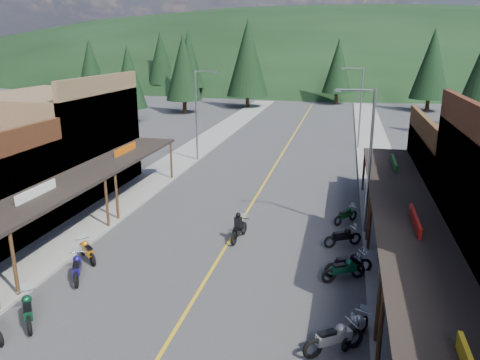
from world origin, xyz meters
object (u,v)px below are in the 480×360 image
Objects in this scene: bike_east_10 at (343,236)px; pedestrian_east_b at (389,203)px; bike_east_6 at (334,337)px; bike_east_7 at (356,328)px; streetlight_3 at (359,105)px; pine_4 at (432,64)px; pine_3 at (338,66)px; pine_7 at (161,58)px; pine_10 at (183,67)px; streetlight_1 at (198,111)px; pine_2 at (248,58)px; bike_west_6 at (28,309)px; streetlight_2 at (367,156)px; bike_east_11 at (346,214)px; pine_1 at (188,59)px; pine_0 at (90,64)px; bike_west_7 at (77,266)px; bike_east_9 at (349,263)px; rider_on_bike at (239,228)px; bike_east_8 at (344,268)px; bike_west_8 at (87,250)px; pine_8 at (129,77)px; shop_west_3 at (58,143)px.

pedestrian_east_b is at bearing 121.25° from bike_east_10.
bike_east_7 is at bearing 105.40° from bike_east_6.
pine_4 is at bearing 69.78° from streetlight_3.
pine_3 is 0.88× the size of pine_7.
bike_east_6 is 9.03m from bike_east_10.
pine_7 is 29.53m from pine_10.
pine_2 is at bearing 94.84° from streetlight_1.
pedestrian_east_b reaches higher than bike_west_6.
pine_3 is (-2.95, 58.00, 2.02)m from streetlight_2.
streetlight_3 is 4.17× the size of bike_east_11.
pine_1 is 5.50× the size of bike_east_6.
pine_0 is 1.00× the size of pine_3.
pine_3 reaches higher than bike_west_7.
bike_east_9 is at bearing -87.98° from pine_3.
pine_1 is at bearing 139.40° from pine_2.
bike_east_11 is (16.07, -48.61, -7.44)m from pine_2.
bike_east_9 is (-0.72, -27.23, -3.81)m from streetlight_3.
pedestrian_east_b is at bearing 65.93° from bike_east_11.
streetlight_2 is 71.59m from pine_0.
bike_east_6 reaches higher than bike_east_7.
bike_west_6 is 1.00× the size of rider_on_bike.
bike_east_8 is 8.82m from pedestrian_east_b.
pine_7 is (-25.05, 54.00, 2.78)m from streetlight_1.
bike_west_8 is at bearing -111.08° from bike_east_9.
pine_8 is at bearing -83.87° from pedestrian_east_b.
shop_west_3 is at bearing -62.66° from pine_0.
bike_east_10 is 3.41m from bike_east_11.
pedestrian_east_b is at bearing -58.15° from pine_7.
pine_4 is 63.61m from bike_west_8.
pine_2 is at bearing 167.53° from bike_east_10.
pine_7 is 5.57× the size of bike_west_6.
bike_east_8 is 3.73m from bike_east_10.
pine_7 is 6.15× the size of bike_west_8.
pedestrian_east_b is at bearing -61.22° from pine_1.
pine_0 is 79.74m from bike_east_6.
streetlight_1 is 28.34m from bike_east_6.
streetlight_3 is 36.18m from pine_3.
bike_east_7 is at bearing -74.67° from pine_2.
pine_10 is 53.81m from bike_east_8.
bike_west_7 reaches higher than bike_east_10.
pine_1 is 43.17m from pine_4.
bike_west_8 is 0.98× the size of bike_east_10.
pine_10 is (-36.00, -10.00, -0.45)m from pine_4.
pine_0 is 4.97× the size of bike_west_7.
pedestrian_east_b is (2.82, 13.73, 0.38)m from bike_east_6.
pine_10 is at bearing 179.04° from bike_east_10.
bike_east_7 is (-11.50, -62.19, -6.68)m from pine_4.
bike_west_6 is at bearing -110.30° from streetlight_3.
pine_0 is at bearing 151.63° from bike_east_7.
pine_8 is at bearing 63.27° from bike_west_8.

